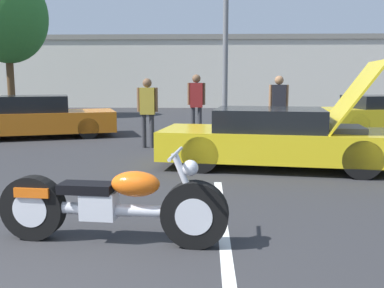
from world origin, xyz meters
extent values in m
cube|color=white|center=(2.02, 1.28, 0.00)|extent=(0.12, 5.86, 0.01)
cube|color=beige|center=(0.00, 25.48, 2.20)|extent=(32.00, 4.00, 4.40)
cube|color=gray|center=(0.00, 25.48, 4.25)|extent=(32.00, 4.20, 0.30)
cylinder|color=slate|center=(2.47, 12.04, 3.76)|extent=(0.18, 0.18, 7.51)
cylinder|color=brown|center=(-6.99, 16.47, 1.47)|extent=(0.32, 0.32, 2.93)
ellipsoid|color=#2D702D|center=(-6.99, 16.47, 4.46)|extent=(3.54, 3.54, 4.07)
cylinder|color=black|center=(1.71, 1.42, 0.34)|extent=(0.70, 0.23, 0.68)
cylinder|color=black|center=(0.00, 1.60, 0.34)|extent=(0.70, 0.23, 0.68)
cylinder|color=silver|center=(1.71, 1.42, 0.34)|extent=(0.39, 0.21, 0.38)
cylinder|color=silver|center=(0.00, 1.60, 0.34)|extent=(0.39, 0.21, 0.38)
cylinder|color=silver|center=(0.86, 1.51, 0.36)|extent=(1.47, 0.27, 0.12)
cube|color=silver|center=(0.73, 1.52, 0.40)|extent=(0.38, 0.28, 0.28)
ellipsoid|color=orange|center=(1.11, 1.49, 0.64)|extent=(0.53, 0.33, 0.26)
cube|color=black|center=(0.60, 1.54, 0.58)|extent=(0.58, 0.32, 0.10)
cube|color=orange|center=(0.04, 1.60, 0.53)|extent=(0.40, 0.26, 0.10)
cylinder|color=silver|center=(1.63, 1.43, 0.67)|extent=(0.31, 0.10, 0.63)
cylinder|color=silver|center=(1.53, 1.44, 0.96)|extent=(0.11, 0.70, 0.04)
sphere|color=silver|center=(1.67, 1.43, 0.82)|extent=(0.16, 0.16, 0.16)
cylinder|color=silver|center=(0.48, 1.66, 0.30)|extent=(1.13, 0.20, 0.09)
cube|color=yellow|center=(3.22, 5.49, 0.46)|extent=(4.71, 2.37, 0.54)
cube|color=black|center=(3.04, 5.52, 0.94)|extent=(2.23, 1.82, 0.41)
cylinder|color=black|center=(4.49, 4.55, 0.34)|extent=(0.70, 0.32, 0.68)
cylinder|color=black|center=(4.71, 6.01, 0.34)|extent=(0.70, 0.32, 0.68)
cylinder|color=black|center=(1.73, 4.98, 0.34)|extent=(0.70, 0.32, 0.68)
cylinder|color=black|center=(1.96, 6.44, 0.34)|extent=(0.70, 0.32, 0.68)
cube|color=yellow|center=(4.49, 5.30, 1.38)|extent=(1.16, 1.69, 1.31)
cube|color=#4C4C51|center=(4.44, 5.31, 0.69)|extent=(0.74, 1.02, 0.28)
cube|color=orange|center=(-3.07, 9.77, 0.47)|extent=(4.61, 3.06, 0.60)
cube|color=black|center=(-3.23, 9.72, 1.00)|extent=(2.33, 2.14, 0.47)
cylinder|color=black|center=(-1.57, 9.44, 0.30)|extent=(0.64, 0.40, 0.61)
cylinder|color=black|center=(-2.07, 10.94, 0.30)|extent=(0.64, 0.40, 0.61)
cube|color=black|center=(7.45, 11.18, 1.00)|extent=(2.34, 1.96, 0.40)
cylinder|color=black|center=(6.39, 10.18, 0.34)|extent=(0.71, 0.35, 0.68)
cylinder|color=black|center=(6.08, 11.69, 0.34)|extent=(0.71, 0.35, 0.68)
cylinder|color=#333338|center=(0.27, 7.86, 0.42)|extent=(0.12, 0.12, 0.84)
cylinder|color=#333338|center=(0.47, 7.86, 0.42)|extent=(0.12, 0.12, 0.84)
cube|color=#B29933|center=(0.37, 7.86, 1.17)|extent=(0.36, 0.20, 0.66)
cylinder|color=brown|center=(0.15, 7.86, 1.20)|extent=(0.08, 0.08, 0.60)
cylinder|color=brown|center=(0.59, 7.86, 1.20)|extent=(0.08, 0.08, 0.60)
sphere|color=brown|center=(0.37, 7.86, 1.61)|extent=(0.23, 0.23, 0.23)
cylinder|color=#38476B|center=(3.66, 8.80, 0.44)|extent=(0.12, 0.12, 0.87)
cylinder|color=#38476B|center=(3.86, 8.80, 0.44)|extent=(0.12, 0.12, 0.87)
cube|color=#26262D|center=(3.76, 8.80, 1.22)|extent=(0.36, 0.20, 0.69)
cylinder|color=#9E704C|center=(3.54, 8.80, 1.25)|extent=(0.08, 0.08, 0.62)
cylinder|color=#9E704C|center=(3.98, 8.80, 1.25)|extent=(0.08, 0.08, 0.62)
sphere|color=#9E704C|center=(3.76, 8.80, 1.68)|extent=(0.24, 0.24, 0.24)
cylinder|color=#333338|center=(1.44, 9.76, 0.45)|extent=(0.12, 0.12, 0.89)
cylinder|color=#333338|center=(1.64, 9.76, 0.45)|extent=(0.12, 0.12, 0.89)
cube|color=maroon|center=(1.54, 9.76, 1.25)|extent=(0.36, 0.20, 0.71)
cylinder|color=brown|center=(1.32, 9.76, 1.28)|extent=(0.08, 0.08, 0.64)
cylinder|color=brown|center=(1.76, 9.76, 1.28)|extent=(0.08, 0.08, 0.64)
sphere|color=brown|center=(1.54, 9.76, 1.72)|extent=(0.24, 0.24, 0.24)
camera|label=1|loc=(1.82, -2.71, 1.68)|focal=40.00mm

